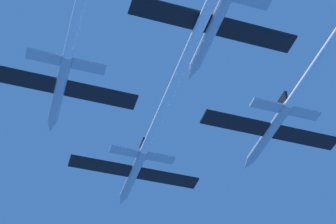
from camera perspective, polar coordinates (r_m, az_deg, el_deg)
name	(u,v)px	position (r m, az deg, el deg)	size (l,w,h in m)	color
jet_lead	(170,93)	(76.33, 0.21, 1.95)	(21.14, 68.66, 3.50)	#B2BAC6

